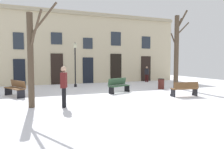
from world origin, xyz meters
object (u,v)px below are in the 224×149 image
at_px(tree_foreground, 177,50).
at_px(person_crossing_plaza, 147,73).
at_px(bench_by_litter_bin, 185,89).
at_px(bench_far_corner, 119,85).
at_px(streetlamp, 75,60).
at_px(tree_right_of_center, 31,56).
at_px(litter_bin, 161,84).
at_px(bench_back_to_back_right, 15,88).
at_px(person_strolling, 64,85).

height_order(tree_foreground, person_crossing_plaza, tree_foreground).
height_order(bench_by_litter_bin, bench_far_corner, bench_far_corner).
bearing_deg(streetlamp, bench_far_corner, -62.84).
xyz_separation_m(tree_right_of_center, litter_bin, (8.77, 3.15, -1.85)).
xyz_separation_m(bench_by_litter_bin, person_crossing_plaza, (2.22, 8.06, 0.41)).
bearing_deg(person_crossing_plaza, tree_right_of_center, -90.54).
bearing_deg(tree_right_of_center, bench_far_corner, 26.64).
relative_size(tree_right_of_center, tree_foreground, 0.76).
bearing_deg(bench_far_corner, tree_foreground, -17.58).
distance_m(bench_back_to_back_right, person_strolling, 4.49).
bearing_deg(person_strolling, tree_right_of_center, -88.66).
distance_m(bench_by_litter_bin, person_crossing_plaza, 8.37).
bearing_deg(tree_foreground, bench_by_litter_bin, -120.77).
relative_size(litter_bin, bench_by_litter_bin, 0.47).
distance_m(streetlamp, litter_bin, 6.92).
height_order(litter_bin, person_crossing_plaza, person_crossing_plaza).
distance_m(tree_right_of_center, tree_foreground, 10.52).
bearing_deg(bench_back_to_back_right, streetlamp, 99.98).
bearing_deg(person_strolling, bench_by_litter_bin, 114.21).
distance_m(bench_by_litter_bin, person_strolling, 6.92).
distance_m(litter_bin, bench_by_litter_bin, 3.25).
height_order(tree_right_of_center, bench_back_to_back_right, tree_right_of_center).
xyz_separation_m(streetlamp, person_strolling, (-1.77, -7.10, -1.17)).
relative_size(bench_by_litter_bin, person_crossing_plaza, 1.04).
distance_m(streetlamp, person_crossing_plaza, 7.59).
bearing_deg(tree_right_of_center, person_strolling, -19.50).
distance_m(tree_foreground, person_crossing_plaza, 5.36).
bearing_deg(bench_far_corner, bench_by_litter_bin, -64.18).
xyz_separation_m(tree_right_of_center, streetlamp, (3.06, 6.64, -0.06)).
distance_m(tree_foreground, bench_back_to_back_right, 11.29).
height_order(streetlamp, bench_by_litter_bin, streetlamp).
bearing_deg(person_crossing_plaza, person_strolling, -85.22).
height_order(tree_foreground, bench_back_to_back_right, tree_foreground).
bearing_deg(streetlamp, tree_foreground, -27.11).
xyz_separation_m(tree_right_of_center, bench_far_corner, (5.15, 2.58, -1.76)).
bearing_deg(bench_back_to_back_right, bench_by_litter_bin, 40.61).
relative_size(streetlamp, bench_back_to_back_right, 1.97).
xyz_separation_m(streetlamp, litter_bin, (5.70, -3.49, -1.79)).
xyz_separation_m(tree_right_of_center, bench_back_to_back_right, (-0.98, 3.38, -1.75)).
bearing_deg(bench_back_to_back_right, person_strolling, 1.85).
distance_m(litter_bin, bench_back_to_back_right, 9.75).
distance_m(person_crossing_plaza, person_strolling, 12.44).
height_order(tree_right_of_center, person_strolling, tree_right_of_center).
distance_m(tree_right_of_center, bench_by_litter_bin, 8.38).
height_order(tree_foreground, streetlamp, tree_foreground).
relative_size(bench_far_corner, person_crossing_plaza, 1.06).
xyz_separation_m(tree_right_of_center, person_crossing_plaza, (10.41, 8.01, -1.38)).
bearing_deg(person_crossing_plaza, tree_foreground, -42.34).
bearing_deg(person_strolling, tree_foreground, 132.80).
bearing_deg(bench_back_to_back_right, tree_right_of_center, -12.61).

